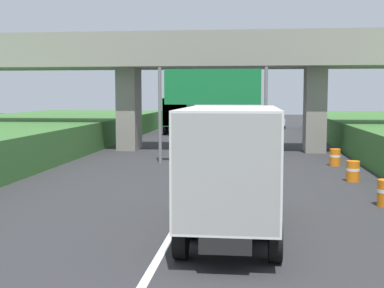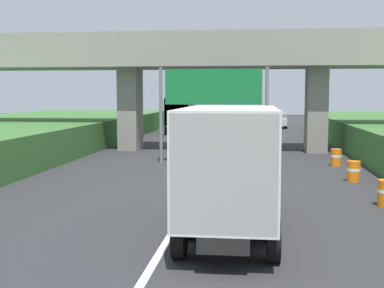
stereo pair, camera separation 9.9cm
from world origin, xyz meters
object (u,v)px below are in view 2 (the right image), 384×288
(overhead_highway_sign, at_px, (213,93))
(truck_yellow, at_px, (231,163))
(car_silver, at_px, (278,120))
(truck_green, at_px, (181,113))
(construction_barrel_4, at_px, (354,171))
(construction_barrel_5, at_px, (336,157))

(overhead_highway_sign, height_order, truck_yellow, overhead_highway_sign)
(car_silver, bearing_deg, truck_green, -137.38)
(truck_green, xyz_separation_m, truck_yellow, (6.46, -36.42, 0.00))
(truck_green, relative_size, construction_barrel_4, 8.11)
(construction_barrel_4, bearing_deg, construction_barrel_5, 89.86)
(truck_yellow, xyz_separation_m, construction_barrel_5, (4.92, 14.14, -1.47))
(construction_barrel_4, bearing_deg, car_silver, 92.58)
(truck_yellow, height_order, car_silver, truck_yellow)
(overhead_highway_sign, bearing_deg, construction_barrel_4, -37.25)
(overhead_highway_sign, relative_size, truck_yellow, 0.81)
(overhead_highway_sign, height_order, car_silver, overhead_highway_sign)
(construction_barrel_4, distance_m, construction_barrel_5, 5.01)
(construction_barrel_5, bearing_deg, construction_barrel_4, -90.14)
(construction_barrel_4, bearing_deg, truck_yellow, -118.24)
(overhead_highway_sign, distance_m, truck_yellow, 14.29)
(car_silver, relative_size, construction_barrel_5, 4.56)
(truck_green, distance_m, construction_barrel_4, 29.60)
(car_silver, bearing_deg, truck_yellow, -94.12)
(truck_green, relative_size, construction_barrel_5, 8.11)
(overhead_highway_sign, height_order, construction_barrel_4, overhead_highway_sign)
(truck_green, distance_m, construction_barrel_5, 25.06)
(overhead_highway_sign, height_order, construction_barrel_5, overhead_highway_sign)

